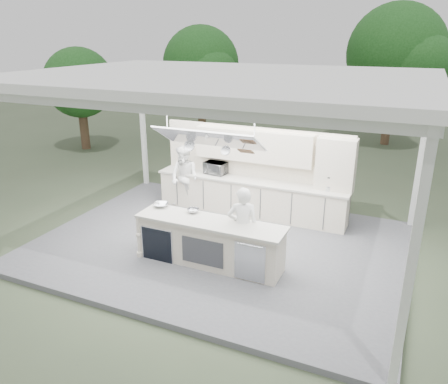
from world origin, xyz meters
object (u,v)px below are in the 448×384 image
at_px(back_counter, 250,197).
at_px(head_chef, 243,227).
at_px(sous_chef, 185,178).
at_px(demo_island, 209,242).

height_order(back_counter, head_chef, head_chef).
relative_size(back_counter, sous_chef, 2.96).
bearing_deg(demo_island, head_chef, 18.49).
bearing_deg(sous_chef, demo_island, -41.42).
xyz_separation_m(demo_island, sous_chef, (-1.92, 2.46, 0.38)).
height_order(demo_island, back_counter, same).
xyz_separation_m(back_counter, head_chef, (0.82, -2.60, 0.36)).
distance_m(back_counter, head_chef, 2.75).
distance_m(back_counter, sous_chef, 1.82).
height_order(demo_island, sous_chef, sous_chef).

